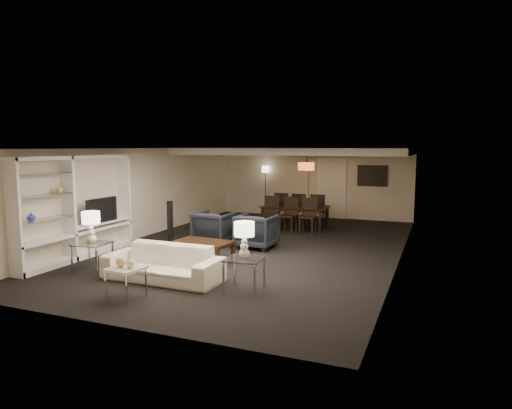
{
  "coord_description": "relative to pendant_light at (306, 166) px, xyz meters",
  "views": [
    {
      "loc": [
        4.27,
        -10.53,
        2.55
      ],
      "look_at": [
        0.0,
        0.0,
        1.1
      ],
      "focal_mm": 32.0,
      "sensor_mm": 36.0,
      "label": 1
    }
  ],
  "objects": [
    {
      "name": "dining_table",
      "position": [
        -0.18,
        -0.6,
        -1.57
      ],
      "size": [
        2.02,
        1.13,
        0.71
      ],
      "primitive_type": "imported",
      "rotation": [
        0.0,
        0.0,
        -0.0
      ],
      "color": "black",
      "rests_on": "floor"
    },
    {
      "name": "media_unit",
      "position": [
        -3.61,
        -6.1,
        -0.74
      ],
      "size": [
        0.38,
        3.4,
        2.35
      ],
      "primitive_type": null,
      "color": "white",
      "rests_on": "wall_left"
    },
    {
      "name": "armchair_right",
      "position": [
        -0.28,
        -3.52,
        -1.49
      ],
      "size": [
        0.94,
        0.96,
        0.86
      ],
      "primitive_type": "imported",
      "rotation": [
        0.0,
        0.0,
        3.12
      ],
      "color": "black",
      "rests_on": "floor"
    },
    {
      "name": "side_table_right",
      "position": [
        0.82,
        -6.82,
        -1.63
      ],
      "size": [
        0.68,
        0.68,
        0.59
      ],
      "primitive_type": null,
      "rotation": [
        0.0,
        0.0,
        0.08
      ],
      "color": "silver",
      "rests_on": "floor"
    },
    {
      "name": "floor",
      "position": [
        -0.3,
        -3.5,
        -1.92
      ],
      "size": [
        11.0,
        11.0,
        0.0
      ],
      "primitive_type": "plane",
      "color": "black",
      "rests_on": "ground"
    },
    {
      "name": "pendant_light",
      "position": [
        0.0,
        0.0,
        0.0
      ],
      "size": [
        0.52,
        0.52,
        0.24
      ],
      "primitive_type": "cylinder",
      "color": "#D8591E",
      "rests_on": "ceiling_soffit"
    },
    {
      "name": "armchair_left",
      "position": [
        -1.48,
        -3.52,
        -1.49
      ],
      "size": [
        0.94,
        0.96,
        0.86
      ],
      "primitive_type": "imported",
      "rotation": [
        0.0,
        0.0,
        3.12
      ],
      "color": "black",
      "rests_on": "floor"
    },
    {
      "name": "floor_lamp",
      "position": [
        -2.03,
        1.7,
        -1.0
      ],
      "size": [
        0.33,
        0.33,
        1.84
      ],
      "primitive_type": null,
      "rotation": [
        0.0,
        0.0,
        -0.3
      ],
      "color": "black",
      "rests_on": "floor"
    },
    {
      "name": "door",
      "position": [
        0.4,
        1.97,
        -0.87
      ],
      "size": [
        0.9,
        0.05,
        2.1
      ],
      "primitive_type": "cube",
      "color": "silver",
      "rests_on": "wall_back"
    },
    {
      "name": "ceiling",
      "position": [
        -0.3,
        -3.5,
        0.58
      ],
      "size": [
        7.0,
        11.0,
        0.02
      ],
      "primitive_type": "cube",
      "color": "silver",
      "rests_on": "ground"
    },
    {
      "name": "wall_left",
      "position": [
        -3.8,
        -3.5,
        -0.67
      ],
      "size": [
        0.02,
        11.0,
        2.5
      ],
      "primitive_type": "cube",
      "color": "beige",
      "rests_on": "ground"
    },
    {
      "name": "coffee_table",
      "position": [
        -0.88,
        -5.22,
        -1.69
      ],
      "size": [
        1.33,
        0.86,
        0.45
      ],
      "primitive_type": null,
      "rotation": [
        0.0,
        0.0,
        -0.1
      ],
      "color": "black",
      "rests_on": "floor"
    },
    {
      "name": "chair_fl",
      "position": [
        -0.78,
        0.05,
        -1.39
      ],
      "size": [
        0.5,
        0.5,
        1.05
      ],
      "primitive_type": null,
      "rotation": [
        0.0,
        0.0,
        3.16
      ],
      "color": "black",
      "rests_on": "floor"
    },
    {
      "name": "chair_nr",
      "position": [
        0.42,
        -1.25,
        -1.39
      ],
      "size": [
        0.49,
        0.49,
        1.05
      ],
      "primitive_type": null,
      "rotation": [
        0.0,
        0.0,
        -0.0
      ],
      "color": "black",
      "rests_on": "floor"
    },
    {
      "name": "chair_fm",
      "position": [
        -0.18,
        0.05,
        -1.39
      ],
      "size": [
        0.5,
        0.5,
        1.05
      ],
      "primitive_type": null,
      "rotation": [
        0.0,
        0.0,
        3.11
      ],
      "color": "black",
      "rests_on": "floor"
    },
    {
      "name": "wall_right",
      "position": [
        3.2,
        -3.5,
        -0.67
      ],
      "size": [
        0.02,
        11.0,
        2.5
      ],
      "primitive_type": "cube",
      "color": "beige",
      "rests_on": "ground"
    },
    {
      "name": "painting",
      "position": [
        1.8,
        1.96,
        -0.37
      ],
      "size": [
        0.95,
        0.04,
        0.65
      ],
      "primitive_type": "cube",
      "color": "#142D38",
      "rests_on": "wall_back"
    },
    {
      "name": "sofa",
      "position": [
        -0.88,
        -6.82,
        -1.58
      ],
      "size": [
        2.31,
        0.92,
        0.67
      ],
      "primitive_type": "imported",
      "rotation": [
        0.0,
        0.0,
        -0.01
      ],
      "color": "beige",
      "rests_on": "floor"
    },
    {
      "name": "television",
      "position": [
        -3.58,
        -5.45,
        -0.88
      ],
      "size": [
        1.02,
        0.13,
        0.59
      ],
      "primitive_type": "imported",
      "rotation": [
        0.0,
        0.0,
        1.57
      ],
      "color": "black",
      "rests_on": "media_unit"
    },
    {
      "name": "wall_back",
      "position": [
        -0.3,
        2.0,
        -0.67
      ],
      "size": [
        7.0,
        0.02,
        2.5
      ],
      "primitive_type": "cube",
      "color": "beige",
      "rests_on": "ground"
    },
    {
      "name": "table_lamp_left",
      "position": [
        -2.58,
        -6.82,
        -1.0
      ],
      "size": [
        0.36,
        0.36,
        0.65
      ],
      "primitive_type": null,
      "rotation": [
        0.0,
        0.0,
        0.02
      ],
      "color": "white",
      "rests_on": "side_table_left"
    },
    {
      "name": "chair_nl",
      "position": [
        -0.78,
        -1.25,
        -1.39
      ],
      "size": [
        0.49,
        0.49,
        1.05
      ],
      "primitive_type": null,
      "rotation": [
        0.0,
        0.0,
        0.0
      ],
      "color": "black",
      "rests_on": "floor"
    },
    {
      "name": "ceiling_soffit",
      "position": [
        -0.3,
        0.0,
        0.48
      ],
      "size": [
        7.0,
        4.0,
        0.2
      ],
      "primitive_type": "cube",
      "color": "silver",
      "rests_on": "ceiling"
    },
    {
      "name": "floor_speaker",
      "position": [
        -2.73,
        -3.67,
        -1.37
      ],
      "size": [
        0.16,
        0.16,
        1.1
      ],
      "primitive_type": "cube",
      "rotation": [
        0.0,
        0.0,
        -0.43
      ],
      "color": "black",
      "rests_on": "floor"
    },
    {
      "name": "gold_gourd_a",
      "position": [
        -0.98,
        -7.92,
        -1.31
      ],
      "size": [
        0.17,
        0.17,
        0.17
      ],
      "primitive_type": "sphere",
      "color": "tan",
      "rests_on": "marble_table"
    },
    {
      "name": "gold_gourd_b",
      "position": [
        -0.78,
        -7.92,
        -1.32
      ],
      "size": [
        0.15,
        0.15,
        0.15
      ],
      "primitive_type": "sphere",
      "color": "#F2D680",
      "rests_on": "marble_table"
    },
    {
      "name": "table_lamp_right",
      "position": [
        0.82,
        -6.82,
        -1.0
      ],
      "size": [
        0.4,
        0.4,
        0.65
      ],
      "primitive_type": null,
      "rotation": [
        0.0,
        0.0,
        -0.14
      ],
      "color": "beige",
      "rests_on": "side_table_right"
    },
    {
      "name": "chair_nm",
      "position": [
        -0.18,
        -1.25,
        -1.39
      ],
      "size": [
        0.53,
        0.53,
        1.05
      ],
      "primitive_type": null,
      "rotation": [
        0.0,
        0.0,
        -0.09
      ],
      "color": "black",
      "rests_on": "floor"
    },
    {
      "name": "chair_fr",
      "position": [
        0.42,
        0.05,
        -1.39
      ],
      "size": [
        0.5,
        0.5,
        1.05
      ],
      "primitive_type": null,
      "rotation": [
        0.0,
        0.0,
        3.17
      ],
      "color": "black",
      "rests_on": "floor"
    },
    {
      "name": "vase_amber",
      "position": [
        -3.61,
        -6.6,
        -0.28
      ],
      "size": [
        0.15,
        0.15,
        0.16
      ],
      "primitive_type": "imported",
      "color": "gold",
      "rests_on": "media_unit"
    },
    {
      "name": "side_table_left",
      "position": [
        -2.58,
        -6.82,
        -1.63
      ],
      "size": [
        0.71,
        0.71,
        0.59
      ],
      "primitive_type": null,
      "rotation": [
        0.0,
        0.0,
        0.13
      ],
      "color": "silver",
      "rests_on": "floor"
    },
    {
      "name": "marble_table",
      "position": [
        -0.88,
        -7.92,
        -1.66
      ],
      "size": [
        0.57,
        0.57,
        0.53
      ],
      "primitive_type": null,
      "rotation": [
        0.0,
        0.0,
        -0.1
      ],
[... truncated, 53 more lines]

